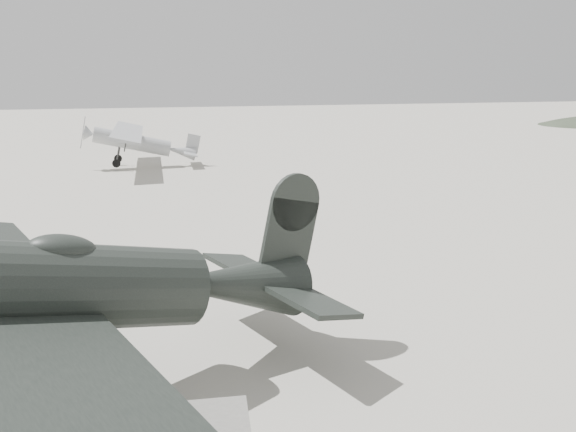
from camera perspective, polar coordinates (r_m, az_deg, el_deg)
The scene contains 3 objects.
ground at distance 14.73m, azimuth 3.34°, elevation -9.26°, with size 160.00×160.00×0.00m, color #AEA79A.
lowwing_monoplane at distance 10.60m, azimuth -19.03°, elevation -6.94°, with size 9.73×12.70×4.19m.
highwing_monoplane at distance 36.30m, azimuth -15.08°, elevation 7.54°, with size 6.99×9.78×2.80m.
Camera 1 is at (-3.86, -12.90, 5.98)m, focal length 35.00 mm.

